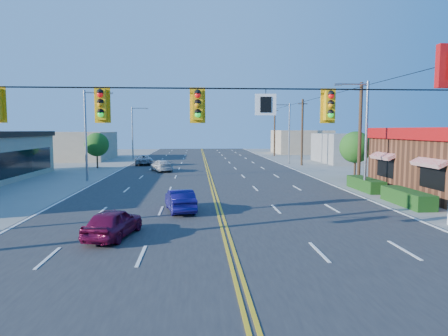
{
  "coord_description": "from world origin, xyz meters",
  "views": [
    {
      "loc": [
        -1.25,
        -14.09,
        4.57
      ],
      "look_at": [
        0.44,
        10.39,
        2.2
      ],
      "focal_mm": 32.0,
      "sensor_mm": 36.0,
      "label": 1
    }
  ],
  "objects": [
    {
      "name": "road",
      "position": [
        0.0,
        20.0,
        0.03
      ],
      "size": [
        20.0,
        120.0,
        0.06
      ],
      "primitive_type": "cube",
      "color": "#2D2D30",
      "rests_on": "ground"
    },
    {
      "name": "car_blue",
      "position": [
        -2.17,
        7.84,
        0.61
      ],
      "size": [
        1.96,
        3.89,
        1.22
      ],
      "primitive_type": "imported",
      "rotation": [
        0.0,
        0.0,
        3.33
      ],
      "color": "#150F59",
      "rests_on": "ground"
    },
    {
      "name": "streetlight_sw",
      "position": [
        -10.79,
        22.0,
        4.51
      ],
      "size": [
        2.55,
        0.25,
        8.0
      ],
      "color": "gray",
      "rests_on": "ground"
    },
    {
      "name": "car_white",
      "position": [
        -5.04,
        29.36,
        0.61
      ],
      "size": [
        3.01,
        4.55,
        1.22
      ],
      "primitive_type": "imported",
      "rotation": [
        0.0,
        0.0,
        3.48
      ],
      "color": "silver",
      "rests_on": "ground"
    },
    {
      "name": "tree_kfc_rear",
      "position": [
        13.5,
        22.0,
        2.93
      ],
      "size": [
        2.94,
        2.94,
        4.41
      ],
      "color": "#47301E",
      "rests_on": "ground"
    },
    {
      "name": "streetlight_se",
      "position": [
        10.79,
        14.0,
        4.51
      ],
      "size": [
        2.55,
        0.25,
        8.0
      ],
      "color": "gray",
      "rests_on": "ground"
    },
    {
      "name": "utility_pole_far",
      "position": [
        12.2,
        54.0,
        4.2
      ],
      "size": [
        0.28,
        0.28,
        8.4
      ],
      "primitive_type": "cylinder",
      "color": "#47301E",
      "rests_on": "ground"
    },
    {
      "name": "streetlight_ne",
      "position": [
        10.79,
        38.0,
        4.51
      ],
      "size": [
        2.55,
        0.25,
        8.0
      ],
      "color": "gray",
      "rests_on": "ground"
    },
    {
      "name": "bld_east_far",
      "position": [
        19.0,
        62.0,
        2.2
      ],
      "size": [
        10.0,
        10.0,
        4.4
      ],
      "primitive_type": "cube",
      "color": "tan",
      "rests_on": "ground"
    },
    {
      "name": "signal_span",
      "position": [
        -0.12,
        0.0,
        4.89
      ],
      "size": [
        24.32,
        0.34,
        9.0
      ],
      "color": "#47301E",
      "rests_on": "ground"
    },
    {
      "name": "bld_east_mid",
      "position": [
        22.0,
        40.0,
        2.0
      ],
      "size": [
        12.0,
        10.0,
        4.0
      ],
      "primitive_type": "cube",
      "color": "gray",
      "rests_on": "ground"
    },
    {
      "name": "car_silver",
      "position": [
        -8.04,
        37.57,
        0.64
      ],
      "size": [
        2.84,
        4.9,
        1.28
      ],
      "primitive_type": "imported",
      "rotation": [
        0.0,
        0.0,
        3.3
      ],
      "color": "#B1B0B6",
      "rests_on": "ground"
    },
    {
      "name": "streetlight_nw",
      "position": [
        -10.79,
        48.0,
        4.51
      ],
      "size": [
        2.55,
        0.25,
        8.0
      ],
      "color": "gray",
      "rests_on": "ground"
    },
    {
      "name": "tree_west",
      "position": [
        -13.0,
        34.0,
        2.79
      ],
      "size": [
        2.8,
        2.8,
        4.2
      ],
      "color": "#47301E",
      "rests_on": "ground"
    },
    {
      "name": "bld_west_far",
      "position": [
        -20.0,
        48.0,
        2.1
      ],
      "size": [
        11.0,
        12.0,
        4.2
      ],
      "primitive_type": "cube",
      "color": "tan",
      "rests_on": "ground"
    },
    {
      "name": "ground",
      "position": [
        0.0,
        0.0,
        0.0
      ],
      "size": [
        160.0,
        160.0,
        0.0
      ],
      "primitive_type": "plane",
      "color": "gray",
      "rests_on": "ground"
    },
    {
      "name": "car_magenta",
      "position": [
        -4.75,
        2.62,
        0.62
      ],
      "size": [
        2.22,
        3.86,
        1.24
      ],
      "primitive_type": "imported",
      "rotation": [
        0.0,
        0.0,
        2.92
      ],
      "color": "maroon",
      "rests_on": "ground"
    },
    {
      "name": "utility_pole_mid",
      "position": [
        12.2,
        36.0,
        4.2
      ],
      "size": [
        0.28,
        0.28,
        8.4
      ],
      "primitive_type": "cylinder",
      "color": "#47301E",
      "rests_on": "ground"
    },
    {
      "name": "utility_pole_near",
      "position": [
        12.2,
        18.0,
        4.2
      ],
      "size": [
        0.28,
        0.28,
        8.4
      ],
      "primitive_type": "cylinder",
      "color": "#47301E",
      "rests_on": "ground"
    }
  ]
}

